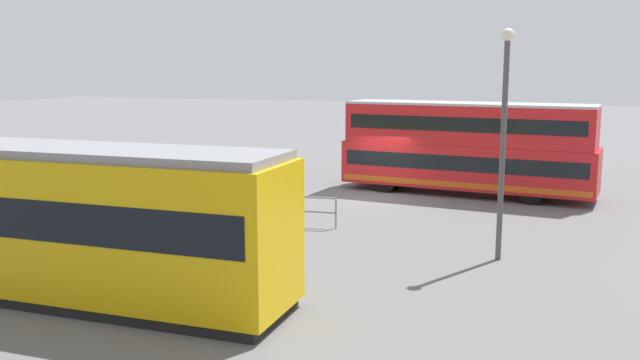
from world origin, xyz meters
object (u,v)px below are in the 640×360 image
object	(u,v)px
double_decker_bus	(467,148)
pedestrian_near_railing	(245,185)
tram_yellow	(24,216)
info_sign	(119,174)
street_lamp	(504,126)

from	to	relation	value
double_decker_bus	pedestrian_near_railing	bearing A→B (deg)	39.57
tram_yellow	pedestrian_near_railing	xyz separation A→B (m)	(-0.80, -10.49, -0.92)
info_sign	street_lamp	distance (m)	14.11
tram_yellow	street_lamp	xyz separation A→B (m)	(-10.65, -6.73, 1.93)
double_decker_bus	street_lamp	distance (m)	10.43
pedestrian_near_railing	info_sign	size ratio (longest dim) A/B	0.76
pedestrian_near_railing	street_lamp	xyz separation A→B (m)	(-9.85, 3.76, 2.86)
tram_yellow	info_sign	world-z (taller)	tram_yellow
double_decker_bus	tram_yellow	xyz separation A→B (m)	(8.37, 16.75, -0.14)
pedestrian_near_railing	tram_yellow	bearing A→B (deg)	85.66
street_lamp	tram_yellow	bearing A→B (deg)	32.30
double_decker_bus	info_sign	distance (m)	14.43
double_decker_bus	tram_yellow	size ratio (longest dim) A/B	0.80
tram_yellow	street_lamp	size ratio (longest dim) A/B	2.09
pedestrian_near_railing	street_lamp	distance (m)	10.93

